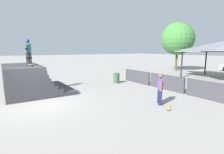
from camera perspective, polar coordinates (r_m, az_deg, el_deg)
ground_plane at (r=9.88m, az=-22.18°, el=-8.40°), size 160.00×160.00×0.00m
quarter_pipe_ramp at (r=12.66m, az=-25.76°, el=-1.07°), size 4.31×3.94×1.85m
skater_on_deck at (r=12.60m, az=-25.67°, el=7.88°), size 0.67×0.49×1.63m
skateboard_on_deck at (r=11.94m, az=-24.93°, el=3.68°), size 0.77×0.25×0.09m
bystander_walking at (r=9.37m, az=15.42°, el=-3.31°), size 0.57×0.48×1.61m
skateboard_on_ground at (r=9.03m, az=17.89°, el=-9.40°), size 0.67×0.73×0.09m
barrier_fence at (r=12.96m, az=17.23°, el=-1.68°), size 9.23×0.12×1.05m
tree_far_back at (r=24.88m, az=20.64°, el=11.59°), size 4.22×4.22×6.31m
trash_bin at (r=14.83m, az=1.46°, el=-0.35°), size 0.52×0.52×0.85m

